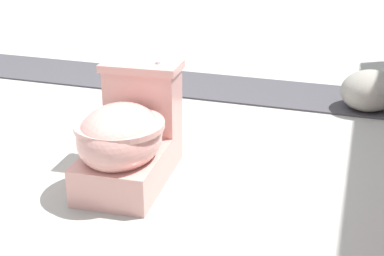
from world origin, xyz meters
The scene contains 4 objects.
ground_plane centered at (0.00, 0.00, 0.00)m, with size 14.00×14.00×0.00m, color #A8A59E.
gravel_strip centered at (-1.32, 0.50, 0.01)m, with size 0.56×8.00×0.01m, color #423F44.
toilet centered at (0.11, 0.28, 0.22)m, with size 0.65×0.42×0.52m.
boulder_near centered at (-1.20, 1.31, 0.13)m, with size 0.38×0.33×0.25m, color gray.
Camera 1 is at (2.11, 1.23, 1.18)m, focal length 50.00 mm.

